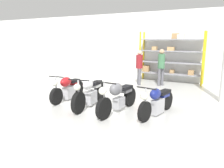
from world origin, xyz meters
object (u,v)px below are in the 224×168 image
at_px(shelving_rack, 170,56).
at_px(motorcycle_red, 68,88).
at_px(person_browsing, 139,65).
at_px(person_near_rack, 161,64).
at_px(motorcycle_white, 90,93).
at_px(motorcycle_grey, 118,96).
at_px(motorcycle_blue, 157,101).

bearing_deg(shelving_rack, motorcycle_red, -114.81).
distance_m(shelving_rack, person_browsing, 1.79).
distance_m(motorcycle_red, person_browsing, 4.00).
relative_size(shelving_rack, person_near_rack, 1.85).
height_order(motorcycle_white, person_near_rack, person_near_rack).
height_order(motorcycle_grey, motorcycle_blue, motorcycle_grey).
bearing_deg(motorcycle_white, person_near_rack, 158.61).
bearing_deg(motorcycle_red, person_browsing, 155.67).
relative_size(motorcycle_red, person_browsing, 1.19).
xyz_separation_m(motorcycle_white, person_browsing, (0.09, 4.05, 0.53)).
height_order(shelving_rack, person_browsing, shelving_rack).
relative_size(motorcycle_white, motorcycle_blue, 1.13).
distance_m(motorcycle_red, motorcycle_grey, 2.27).
xyz_separation_m(motorcycle_grey, person_near_rack, (0.02, 4.42, 0.53)).
bearing_deg(motorcycle_grey, motorcycle_white, -90.44).
bearing_deg(motorcycle_blue, person_near_rack, -154.54).
bearing_deg(motorcycle_blue, shelving_rack, -158.75).
bearing_deg(person_near_rack, motorcycle_white, 116.59).
xyz_separation_m(motorcycle_red, person_near_rack, (2.25, 4.02, 0.60)).
bearing_deg(person_near_rack, person_browsing, 56.00).
xyz_separation_m(shelving_rack, motorcycle_white, (-1.19, -5.42, -0.88)).
bearing_deg(motorcycle_grey, shelving_rack, -176.67).
bearing_deg(motorcycle_white, motorcycle_grey, 77.54).
bearing_deg(person_near_rack, motorcycle_grey, 130.40).
bearing_deg(shelving_rack, motorcycle_white, -102.41).
distance_m(motorcycle_red, motorcycle_blue, 3.34).
height_order(motorcycle_blue, person_near_rack, person_near_rack).
distance_m(shelving_rack, person_near_rack, 1.14).
xyz_separation_m(shelving_rack, person_browsing, (-1.10, -1.37, -0.35)).
distance_m(shelving_rack, motorcycle_white, 5.62).
bearing_deg(motorcycle_grey, motorcycle_red, -95.44).
distance_m(motorcycle_red, person_near_rack, 4.65).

